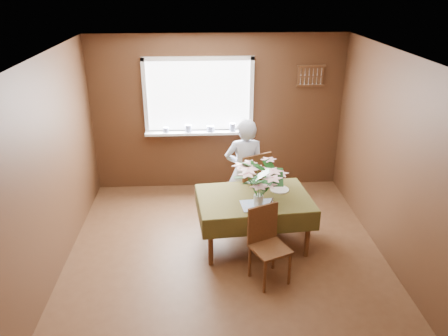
{
  "coord_description": "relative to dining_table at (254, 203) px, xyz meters",
  "views": [
    {
      "loc": [
        -0.29,
        -4.48,
        3.26
      ],
      "look_at": [
        0.0,
        0.55,
        1.05
      ],
      "focal_mm": 35.0,
      "sensor_mm": 36.0,
      "label": 1
    }
  ],
  "objects": [
    {
      "name": "table_knife",
      "position": [
        0.2,
        -0.14,
        0.09
      ],
      "size": [
        0.08,
        0.19,
        0.0
      ],
      "primitive_type": "cube",
      "rotation": [
        0.0,
        0.0,
        -0.33
      ],
      "color": "silver",
      "rests_on": "dining_table"
    },
    {
      "name": "side_plate",
      "position": [
        0.35,
        0.18,
        0.09
      ],
      "size": [
        0.27,
        0.27,
        0.01
      ],
      "primitive_type": "cylinder",
      "rotation": [
        0.0,
        0.0,
        0.12
      ],
      "color": "white",
      "rests_on": "dining_table"
    },
    {
      "name": "dining_table",
      "position": [
        0.0,
        0.0,
        0.0
      ],
      "size": [
        1.51,
        1.1,
        0.7
      ],
      "rotation": [
        0.0,
        0.0,
        0.09
      ],
      "color": "brown",
      "rests_on": "floor"
    },
    {
      "name": "chair_far",
      "position": [
        0.05,
        0.64,
        -0.04
      ],
      "size": [
        0.6,
        0.6,
        1.05
      ],
      "rotation": [
        0.0,
        0.0,
        3.59
      ],
      "color": "brown",
      "rests_on": "floor"
    },
    {
      "name": "spoon_rack",
      "position": [
        1.07,
        1.79,
        1.24
      ],
      "size": [
        0.44,
        0.05,
        0.33
      ],
      "color": "brown",
      "rests_on": "wall_back"
    },
    {
      "name": "floor",
      "position": [
        -0.38,
        -0.42,
        -0.61
      ],
      "size": [
        4.5,
        4.5,
        0.0
      ],
      "primitive_type": "plane",
      "color": "#4C2D1A",
      "rests_on": "ground"
    },
    {
      "name": "wall_front",
      "position": [
        -0.38,
        -2.67,
        0.64
      ],
      "size": [
        4.0,
        0.0,
        4.0
      ],
      "primitive_type": "plane",
      "rotation": [
        -1.57,
        0.0,
        0.0
      ],
      "color": "brown",
      "rests_on": "floor"
    },
    {
      "name": "chair_near",
      "position": [
        0.06,
        -0.7,
        -0.11
      ],
      "size": [
        0.51,
        0.51,
        0.9
      ],
      "rotation": [
        0.0,
        0.0,
        0.41
      ],
      "color": "brown",
      "rests_on": "floor"
    },
    {
      "name": "window_assembly",
      "position": [
        -0.67,
        1.77,
        0.75
      ],
      "size": [
        1.72,
        0.2,
        1.22
      ],
      "color": "white",
      "rests_on": "wall_back"
    },
    {
      "name": "flower_bouquet",
      "position": [
        0.02,
        -0.24,
        0.42
      ],
      "size": [
        0.6,
        0.6,
        0.51
      ],
      "rotation": [
        0.0,
        0.0,
        0.4
      ],
      "color": "white",
      "rests_on": "dining_table"
    },
    {
      "name": "seated_woman",
      "position": [
        -0.06,
        0.65,
        0.15
      ],
      "size": [
        0.57,
        0.39,
        1.53
      ],
      "primitive_type": "imported",
      "rotation": [
        0.0,
        0.0,
        3.19
      ],
      "color": "white",
      "rests_on": "floor"
    },
    {
      "name": "ceiling",
      "position": [
        -0.38,
        -0.42,
        1.89
      ],
      "size": [
        4.5,
        4.5,
        0.0
      ],
      "primitive_type": "plane",
      "rotation": [
        3.14,
        0.0,
        0.0
      ],
      "color": "white",
      "rests_on": "wall_back"
    },
    {
      "name": "wall_back",
      "position": [
        -0.38,
        1.83,
        0.64
      ],
      "size": [
        4.0,
        0.0,
        4.0
      ],
      "primitive_type": "plane",
      "rotation": [
        1.57,
        0.0,
        0.0
      ],
      "color": "brown",
      "rests_on": "floor"
    },
    {
      "name": "wall_right",
      "position": [
        1.62,
        -0.42,
        0.64
      ],
      "size": [
        0.0,
        4.5,
        4.5
      ],
      "primitive_type": "plane",
      "rotation": [
        1.57,
        0.0,
        -1.57
      ],
      "color": "brown",
      "rests_on": "floor"
    },
    {
      "name": "wall_left",
      "position": [
        -2.38,
        -0.42,
        0.64
      ],
      "size": [
        0.0,
        4.5,
        4.5
      ],
      "primitive_type": "plane",
      "rotation": [
        1.57,
        0.0,
        1.57
      ],
      "color": "brown",
      "rests_on": "floor"
    }
  ]
}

